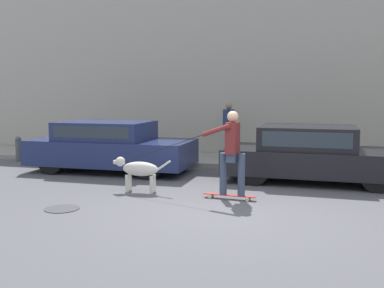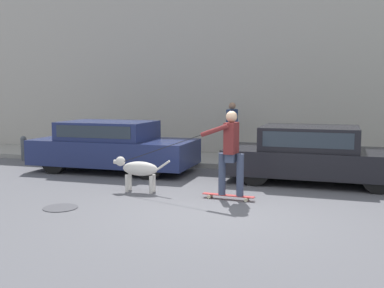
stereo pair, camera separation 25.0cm
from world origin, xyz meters
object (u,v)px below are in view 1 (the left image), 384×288
parked_car_1 (313,155)px  fire_hydrant (18,148)px  skateboarder (232,149)px  pedestrian_with_bag (229,128)px  dog (138,169)px  parked_car_0 (110,147)px

parked_car_1 → fire_hydrant: 8.42m
skateboarder → pedestrian_with_bag: 4.57m
pedestrian_with_bag → fire_hydrant: (-6.00, -1.46, -0.63)m
pedestrian_with_bag → fire_hydrant: 6.21m
skateboarder → parked_car_1: bearing=-119.5°
parked_car_1 → skateboarder: (-1.45, -2.18, 0.34)m
parked_car_1 → dog: bearing=-147.6°
parked_car_0 → parked_car_1: 5.01m
pedestrian_with_bag → fire_hydrant: pedestrian_with_bag is taller
dog → pedestrian_with_bag: (1.02, 4.34, 0.55)m
parked_car_0 → pedestrian_with_bag: bearing=41.0°
parked_car_1 → dog: size_ratio=3.30×
dog → skateboarder: (1.94, -0.13, 0.49)m
pedestrian_with_bag → fire_hydrant: bearing=-161.9°
fire_hydrant → skateboarder: bearing=-23.5°
dog → parked_car_1: bearing=-149.0°
dog → fire_hydrant: (-4.99, 2.89, -0.08)m
pedestrian_with_bag → fire_hydrant: size_ratio=2.18×
parked_car_1 → pedestrian_with_bag: 3.33m
parked_car_1 → skateboarder: 2.64m
dog → pedestrian_with_bag: bearing=-103.3°
skateboarder → fire_hydrant: 7.58m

